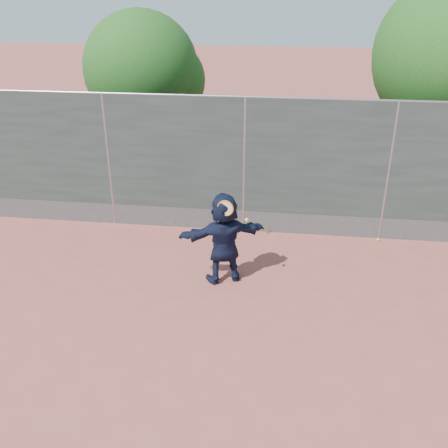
# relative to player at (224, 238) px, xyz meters

# --- Properties ---
(ground) EXTENTS (80.00, 80.00, 0.00)m
(ground) POSITION_rel_player_xyz_m (0.17, -1.39, -0.87)
(ground) COLOR #9E4C42
(ground) RESTS_ON ground
(player) EXTENTS (1.69, 1.09, 1.75)m
(player) POSITION_rel_player_xyz_m (0.00, 0.00, 0.00)
(player) COLOR #121932
(player) RESTS_ON ground
(ball_ground) EXTENTS (0.07, 0.07, 0.07)m
(ball_ground) POSITION_rel_player_xyz_m (3.13, 1.96, -0.84)
(ball_ground) COLOR #B5DB30
(ball_ground) RESTS_ON ground
(fence) EXTENTS (20.00, 0.06, 3.03)m
(fence) POSITION_rel_player_xyz_m (0.17, 2.11, 0.71)
(fence) COLOR #38423D
(fence) RESTS_ON ground
(swing_action) EXTENTS (0.55, 0.16, 0.51)m
(swing_action) POSITION_rel_player_xyz_m (0.08, -0.19, 0.65)
(swing_action) COLOR orange
(swing_action) RESTS_ON ground
(tree_left) EXTENTS (3.15, 3.00, 4.53)m
(tree_left) POSITION_rel_player_xyz_m (-2.68, 5.16, 2.07)
(tree_left) COLOR #382314
(tree_left) RESTS_ON ground
(weed_clump) EXTENTS (0.68, 0.07, 0.30)m
(weed_clump) POSITION_rel_player_xyz_m (0.46, 2.00, -0.74)
(weed_clump) COLOR #387226
(weed_clump) RESTS_ON ground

